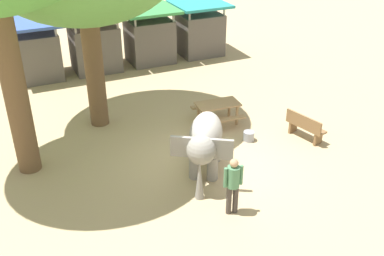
{
  "coord_description": "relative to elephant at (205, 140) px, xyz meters",
  "views": [
    {
      "loc": [
        -5.2,
        -10.23,
        7.44
      ],
      "look_at": [
        -0.08,
        0.88,
        0.8
      ],
      "focal_mm": 41.94,
      "sensor_mm": 36.0,
      "label": 1
    }
  ],
  "objects": [
    {
      "name": "market_stall_teal",
      "position": [
        4.45,
        9.64,
        0.03
      ],
      "size": [
        2.5,
        2.5,
        2.52
      ],
      "color": "#59514C",
      "rests_on": "ground_plane"
    },
    {
      "name": "market_stall_green",
      "position": [
        1.85,
        9.64,
        0.03
      ],
      "size": [
        2.5,
        2.5,
        2.52
      ],
      "color": "#59514C",
      "rests_on": "ground_plane"
    },
    {
      "name": "wooden_bench",
      "position": [
        3.9,
        0.46,
        -0.64
      ],
      "size": [
        0.72,
        1.45,
        0.88
      ],
      "rotation": [
        0.0,
        0.0,
        4.95
      ],
      "color": "brown",
      "rests_on": "ground_plane"
    },
    {
      "name": "market_stall_blue",
      "position": [
        -3.35,
        9.64,
        0.03
      ],
      "size": [
        2.5,
        2.5,
        2.52
      ],
      "color": "#59514C",
      "rests_on": "ground_plane"
    },
    {
      "name": "ground_plane",
      "position": [
        0.3,
        0.46,
        -1.11
      ],
      "size": [
        60.0,
        60.0,
        0.0
      ],
      "primitive_type": "plane",
      "color": "tan"
    },
    {
      "name": "market_stall_white",
      "position": [
        -0.75,
        9.64,
        0.03
      ],
      "size": [
        2.5,
        2.5,
        2.52
      ],
      "color": "#59514C",
      "rests_on": "ground_plane"
    },
    {
      "name": "feed_bucket",
      "position": [
        2.18,
        1.12,
        -0.95
      ],
      "size": [
        0.36,
        0.36,
        0.32
      ],
      "primitive_type": "cylinder",
      "color": "gray",
      "rests_on": "ground_plane"
    },
    {
      "name": "picnic_table_near",
      "position": [
        1.8,
        2.63,
        -0.52
      ],
      "size": [
        1.61,
        1.59,
        0.78
      ],
      "rotation": [
        0.0,
        0.0,
        6.21
      ],
      "color": "#9E7A51",
      "rests_on": "ground_plane"
    },
    {
      "name": "person_handler",
      "position": [
        -0.15,
        -1.9,
        -0.16
      ],
      "size": [
        0.51,
        0.32,
        1.62
      ],
      "rotation": [
        0.0,
        0.0,
        1.44
      ],
      "color": "#3F3833",
      "rests_on": "ground_plane"
    },
    {
      "name": "elephant",
      "position": [
        0.0,
        0.0,
        0.0
      ],
      "size": [
        2.18,
        2.39,
        1.74
      ],
      "rotation": [
        0.0,
        0.0,
        4.14
      ],
      "color": "gray",
      "rests_on": "ground_plane"
    }
  ]
}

